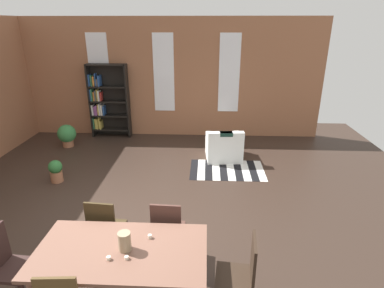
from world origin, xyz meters
name	(u,v)px	position (x,y,z in m)	size (l,w,h in m)	color
ground_plane	(132,224)	(0.00, 0.00, 0.00)	(11.19, 11.19, 0.00)	#34261F
back_wall_brick	(164,79)	(0.00, 4.36, 1.58)	(8.47, 0.12, 3.16)	#9E6344
window_pane_0	(100,73)	(-1.74, 4.29, 1.74)	(0.55, 0.02, 2.05)	white
window_pane_1	(164,73)	(0.00, 4.29, 1.74)	(0.55, 0.02, 2.05)	white
window_pane_2	(229,74)	(1.74, 4.29, 1.74)	(0.55, 0.02, 2.05)	white
dining_table	(122,256)	(0.28, -1.49, 0.69)	(1.80, 0.95, 0.77)	brown
vase_on_table	(125,241)	(0.33, -1.49, 0.88)	(0.14, 0.14, 0.21)	#998466
tealight_candle_0	(127,258)	(0.38, -1.63, 0.79)	(0.04, 0.04, 0.03)	silver
tealight_candle_1	(109,258)	(0.20, -1.65, 0.79)	(0.04, 0.04, 0.04)	silver
tealight_candle_2	(150,236)	(0.55, -1.29, 0.79)	(0.04, 0.04, 0.04)	silver
dining_chair_far_left	(105,228)	(-0.13, -0.79, 0.51)	(0.43, 0.43, 0.95)	#382B17
dining_chair_far_right	(168,230)	(0.68, -0.79, 0.51)	(0.42, 0.42, 0.95)	#4A2E27
dining_chair_head_left	(9,264)	(-0.99, -1.49, 0.51)	(0.42, 0.42, 0.95)	#311F1C
dining_chair_head_right	(241,273)	(1.56, -1.50, 0.51)	(0.44, 0.44, 0.95)	#302218
bookshelf_tall	(106,101)	(-1.60, 4.13, 1.00)	(1.07, 0.28, 1.99)	black
armchair_white	(224,147)	(1.58, 2.67, 0.28)	(0.86, 0.86, 0.75)	white
potted_plant_by_shelf	(67,135)	(-2.41, 3.26, 0.32)	(0.46, 0.46, 0.58)	#9E6042
potted_plant_window	(56,171)	(-1.83, 1.37, 0.24)	(0.27, 0.27, 0.46)	#9E6042
striped_rug	(227,170)	(1.63, 2.05, 0.00)	(1.60, 1.02, 0.01)	black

